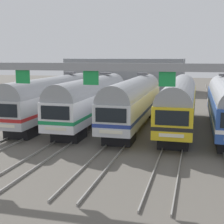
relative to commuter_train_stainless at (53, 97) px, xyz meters
The scene contains 8 objects.
ground_plane 8.99m from the commuter_train_stainless, ahead, with size 160.00×160.00×0.00m, color #5B564F.
track_bed 19.22m from the commuter_train_stainless, 63.21° to the left, with size 18.67×70.00×0.15m.
commuter_train_stainless is the anchor object (origin of this frame).
commuter_train_white 4.29m from the commuter_train_stainless, ahead, with size 2.88×18.06×5.05m.
commuter_train_silver 8.58m from the commuter_train_stainless, ahead, with size 2.88×18.06×5.05m.
commuter_train_yellow 12.88m from the commuter_train_stainless, ahead, with size 2.88×18.06×4.77m.
catenary_gantry 16.20m from the commuter_train_stainless, 57.55° to the right, with size 22.41×0.44×6.97m.
maintenance_building 34.62m from the commuter_train_stainless, 89.37° to the left, with size 23.01×10.00×6.43m, color gray.
Camera 1 is at (5.85, -31.44, 6.82)m, focal length 53.08 mm.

